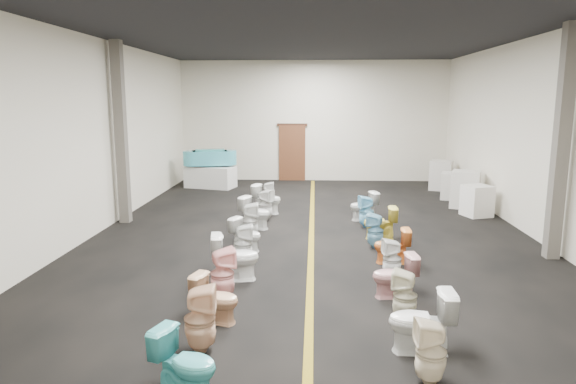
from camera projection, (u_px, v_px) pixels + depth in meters
The scene contains 39 objects.
floor at pixel (311, 234), 11.89m from camera, with size 16.00×16.00×0.00m, color black.
ceiling at pixel (313, 33), 11.08m from camera, with size 16.00×16.00×0.00m, color black.
wall_back at pixel (313, 121), 19.34m from camera, with size 10.00×10.00×0.00m, color beige.
wall_front at pixel (306, 223), 3.63m from camera, with size 10.00×10.00×0.00m, color beige.
wall_left at pixel (94, 136), 11.74m from camera, with size 16.00×16.00×0.00m, color beige.
wall_right at pixel (541, 138), 11.23m from camera, with size 16.00×16.00×0.00m, color beige.
aisle_stripe at pixel (311, 234), 11.89m from camera, with size 0.12×15.60×0.01m, color olive.
back_door at pixel (292, 153), 19.54m from camera, with size 1.00×0.10×2.10m, color #562D19.
door_frame at pixel (292, 125), 19.36m from camera, with size 1.15×0.08×0.10m, color #331C11.
column_left at pixel (121, 133), 12.71m from camera, with size 0.25×0.25×4.50m, color #59544C.
column_right at pixel (561, 144), 9.77m from camera, with size 0.25×0.25×4.50m, color #59544C.
display_table at pixel (211, 177), 18.08m from camera, with size 1.68×0.84×0.75m, color silver.
bathtub at pixel (210, 157), 17.95m from camera, with size 1.82×0.95×0.55m.
appliance_crate_a at pixel (477, 201), 13.68m from camera, with size 0.64×0.64×0.83m, color silver.
appliance_crate_b at pixel (465, 189), 14.75m from camera, with size 0.77×0.77×1.06m, color silver.
appliance_crate_c at pixel (453, 186), 16.01m from camera, with size 0.73×0.73×0.82m, color silver.
appliance_crate_d at pixel (441, 175), 17.59m from camera, with size 0.71×0.71×1.01m, color beige.
toilet_left_0 at pixel (185, 363), 5.41m from camera, with size 0.41×0.71×0.73m, color #43B2B5.
toilet_left_1 at pixel (200, 319), 6.33m from camera, with size 0.39×0.40×0.86m, color #E0AF8B.
toilet_left_2 at pixel (216, 299), 7.20m from camera, with size 0.38×0.67×0.69m, color tan.
toilet_left_3 at pixel (222, 274), 8.00m from camera, with size 0.37×0.38×0.83m, color #F5ADA8.
toilet_left_4 at pixel (235, 257), 8.86m from camera, with size 0.46×0.81×0.83m, color white.
toilet_left_5 at pixel (244, 244), 9.75m from camera, with size 0.35×0.35×0.77m, color silver.
toilet_left_6 at pixel (246, 235), 10.57m from camera, with size 0.38×0.67×0.68m, color silver.
toilet_left_7 at pixel (250, 221), 11.42m from camera, with size 0.37×0.38×0.83m, color silver.
toilet_left_8 at pixel (256, 213), 12.38m from camera, with size 0.43×0.76×0.77m, color white.
toilet_left_9 at pixel (265, 205), 13.19m from camera, with size 0.37×0.37×0.81m, color white.
toilet_left_10 at pixel (267, 199), 14.00m from camera, with size 0.44×0.78×0.80m, color white.
toilet_left_11 at pixel (268, 194), 14.86m from camera, with size 0.33×0.34×0.73m, color silver.
toilet_right_0 at pixel (431, 352), 5.61m from camera, with size 0.34×0.35×0.75m, color beige.
toilet_right_1 at pixel (421, 322), 6.32m from camera, with size 0.45×0.79×0.81m, color silver.
toilet_right_2 at pixel (405, 296), 7.21m from camera, with size 0.34×0.35×0.75m, color beige.
toilet_right_3 at pixel (395, 276), 8.08m from camera, with size 0.40×0.70×0.71m, color #D29595.
toilet_right_4 at pixel (392, 259), 8.91m from camera, with size 0.32×0.33×0.72m, color white.
toilet_right_5 at pixel (392, 246), 9.77m from camera, with size 0.38×0.67×0.69m, color orange.
toilet_right_6 at pixel (375, 231), 10.75m from camera, with size 0.34×0.34×0.75m, color #71AFCA.
toilet_right_7 at pixel (380, 223), 11.46m from camera, with size 0.41×0.72×0.74m, color #ECD74D.
toilet_right_8 at pixel (366, 212), 12.45m from camera, with size 0.36×0.36×0.79m, color #83D1F4.
toilet_right_9 at pixel (364, 206), 13.23m from camera, with size 0.41×0.72×0.74m, color silver.
Camera 1 is at (0.05, -11.53, 3.12)m, focal length 32.00 mm.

